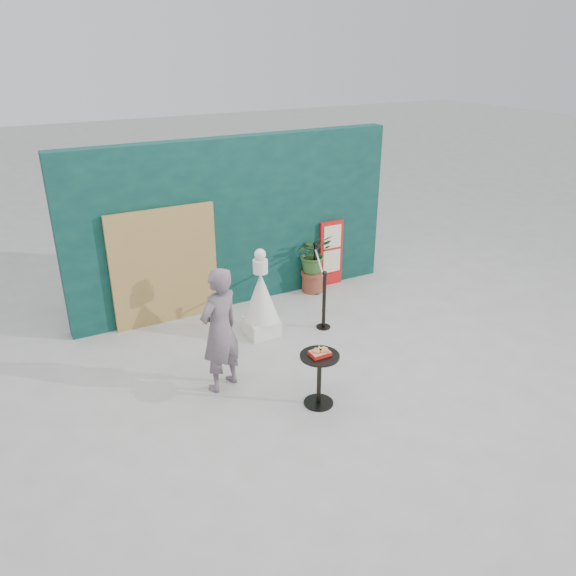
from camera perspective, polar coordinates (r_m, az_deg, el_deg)
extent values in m
plane|color=#ADAAA5|center=(8.14, 4.07, -9.50)|extent=(60.00, 60.00, 0.00)
cube|color=#0A2D2B|center=(10.04, -5.33, 6.61)|extent=(6.00, 0.30, 3.00)
cube|color=tan|center=(9.59, -12.40, 2.11)|extent=(1.80, 0.08, 2.00)
imported|color=slate|center=(7.63, -6.94, -4.26)|extent=(0.77, 0.64, 1.79)
cube|color=red|center=(11.00, 4.37, 3.54)|extent=(0.50, 0.06, 1.30)
cube|color=beige|center=(10.85, 4.53, 5.21)|extent=(0.38, 0.02, 0.45)
cube|color=beige|center=(11.03, 4.45, 2.75)|extent=(0.38, 0.02, 0.45)
cube|color=red|center=(11.16, 4.39, 1.08)|extent=(0.38, 0.02, 0.18)
cube|color=white|center=(9.29, -2.70, -3.92)|extent=(0.50, 0.50, 0.27)
cone|color=silver|center=(9.05, -2.76, -0.85)|extent=(0.58, 0.58, 0.82)
cylinder|color=silver|center=(8.84, -2.83, 2.21)|extent=(0.24, 0.24, 0.22)
sphere|color=white|center=(8.77, -2.86, 3.43)|extent=(0.18, 0.18, 0.18)
cylinder|color=black|center=(7.71, 3.11, -11.55)|extent=(0.40, 0.40, 0.02)
cylinder|color=black|center=(7.51, 3.17, -9.37)|extent=(0.06, 0.06, 0.72)
cylinder|color=black|center=(7.31, 3.24, -6.92)|extent=(0.52, 0.52, 0.03)
cube|color=red|center=(7.29, 3.25, -6.65)|extent=(0.26, 0.19, 0.05)
cube|color=red|center=(7.27, 3.25, -6.46)|extent=(0.24, 0.17, 0.00)
cube|color=#C78248|center=(7.25, 2.94, -6.40)|extent=(0.15, 0.14, 0.02)
cube|color=#CC8E4A|center=(7.27, 3.68, -6.33)|extent=(0.13, 0.13, 0.02)
cone|color=yellow|center=(7.30, 3.19, -6.03)|extent=(0.06, 0.06, 0.06)
cylinder|color=brown|center=(10.84, 2.51, 0.55)|extent=(0.41, 0.41, 0.34)
cylinder|color=brown|center=(10.76, 2.53, 1.52)|extent=(0.46, 0.46, 0.06)
imported|color=#325725|center=(10.62, 2.57, 3.55)|extent=(0.68, 0.59, 0.76)
cylinder|color=black|center=(9.56, 3.61, -3.96)|extent=(0.24, 0.24, 0.02)
cylinder|color=black|center=(9.35, 3.68, -1.41)|extent=(0.06, 0.06, 0.96)
sphere|color=black|center=(9.14, 3.77, 1.47)|extent=(0.09, 0.09, 0.09)
cylinder|color=black|center=(10.83, 2.70, -0.41)|extent=(0.24, 0.24, 0.02)
cylinder|color=black|center=(10.65, 2.75, 1.89)|extent=(0.06, 0.06, 0.96)
sphere|color=black|center=(10.47, 2.81, 4.48)|extent=(0.09, 0.09, 0.09)
cylinder|color=white|center=(9.84, 3.24, 2.48)|extent=(0.63, 1.31, 0.03)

